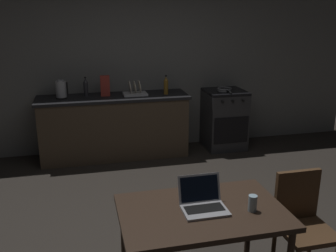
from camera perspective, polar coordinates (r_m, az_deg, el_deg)
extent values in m
plane|color=#2D2823|center=(3.85, 2.95, -16.03)|extent=(12.00, 12.00, 0.00)
cube|color=gray|center=(5.89, -1.25, 10.28)|extent=(6.40, 0.10, 2.81)
cube|color=#4C3D2D|center=(5.64, -8.03, -0.25)|extent=(2.10, 0.60, 0.87)
cube|color=black|center=(5.53, -8.22, 4.27)|extent=(2.16, 0.64, 0.04)
cube|color=#2D2D30|center=(6.03, 8.38, 0.86)|extent=(0.60, 0.60, 0.87)
cube|color=black|center=(5.92, 8.57, 5.11)|extent=(0.60, 0.60, 0.04)
cube|color=black|center=(5.78, 9.45, -0.64)|extent=(0.54, 0.01, 0.40)
cylinder|color=black|center=(5.59, 8.19, 3.59)|extent=(0.04, 0.02, 0.04)
cylinder|color=black|center=(5.65, 9.71, 3.67)|extent=(0.04, 0.02, 0.04)
cylinder|color=black|center=(5.72, 11.19, 3.73)|extent=(0.04, 0.02, 0.04)
cube|color=#332319|center=(2.83, 5.14, -12.70)|extent=(1.20, 0.77, 0.04)
cylinder|color=#332319|center=(3.19, -6.62, -16.52)|extent=(0.05, 0.05, 0.68)
cylinder|color=#332319|center=(3.46, 11.99, -13.99)|extent=(0.05, 0.05, 0.68)
cube|color=#4C331E|center=(3.27, 20.03, -14.63)|extent=(0.40, 0.40, 0.04)
cube|color=#4C331E|center=(3.29, 18.74, -9.70)|extent=(0.38, 0.04, 0.42)
cylinder|color=#4C331E|center=(3.43, 15.55, -17.06)|extent=(0.04, 0.04, 0.42)
cylinder|color=#4C331E|center=(3.59, 20.50, -15.89)|extent=(0.04, 0.04, 0.42)
cube|color=#99999E|center=(2.79, 5.56, -12.50)|extent=(0.32, 0.22, 0.02)
cube|color=black|center=(2.80, 5.47, -12.18)|extent=(0.28, 0.12, 0.00)
cube|color=#99999E|center=(2.86, 4.71, -9.26)|extent=(0.32, 0.07, 0.20)
cube|color=black|center=(2.85, 4.74, -9.32)|extent=(0.29, 0.06, 0.18)
cylinder|color=black|center=(5.50, -15.65, 4.09)|extent=(0.15, 0.15, 0.02)
cylinder|color=#B2B5BA|center=(5.48, -15.75, 5.35)|extent=(0.14, 0.14, 0.23)
cylinder|color=#B2B5BA|center=(5.46, -15.85, 6.60)|extent=(0.08, 0.08, 0.02)
cube|color=black|center=(5.47, -14.86, 5.53)|extent=(0.02, 0.02, 0.16)
cylinder|color=#8C601E|center=(5.57, -0.31, 5.81)|extent=(0.07, 0.07, 0.20)
cone|color=#8C601E|center=(5.55, -0.31, 7.12)|extent=(0.07, 0.07, 0.06)
cylinder|color=black|center=(5.54, -0.31, 7.53)|extent=(0.03, 0.03, 0.02)
cylinder|color=gray|center=(5.89, 8.44, 5.31)|extent=(0.21, 0.21, 0.01)
torus|color=gray|center=(5.88, 8.45, 5.61)|extent=(0.22, 0.22, 0.02)
cylinder|color=black|center=(5.71, 9.16, 5.06)|extent=(0.02, 0.18, 0.02)
cylinder|color=#99B7C6|center=(2.83, 12.55, -11.23)|extent=(0.06, 0.06, 0.12)
cube|color=#B2382D|center=(5.50, -9.41, 5.96)|extent=(0.13, 0.05, 0.30)
cube|color=silver|center=(5.55, -4.96, 4.82)|extent=(0.34, 0.26, 0.03)
cylinder|color=beige|center=(5.52, -5.71, 5.84)|extent=(0.04, 0.18, 0.18)
cylinder|color=beige|center=(5.53, -4.99, 5.88)|extent=(0.04, 0.18, 0.18)
cylinder|color=beige|center=(5.54, -4.27, 5.92)|extent=(0.04, 0.18, 0.18)
cylinder|color=#2D2D33|center=(5.56, -12.20, 5.39)|extent=(0.06, 0.06, 0.20)
cone|color=#2D2D33|center=(5.54, -12.28, 6.70)|extent=(0.06, 0.06, 0.06)
cylinder|color=black|center=(5.53, -12.31, 7.10)|extent=(0.03, 0.03, 0.02)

